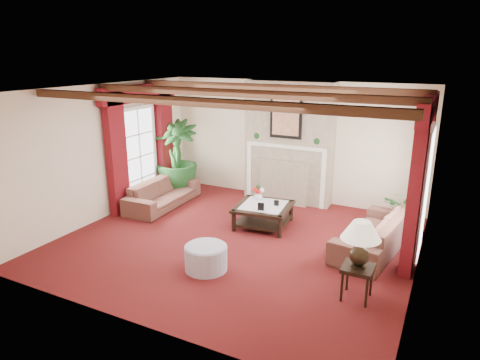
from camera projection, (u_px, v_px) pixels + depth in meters
The scene contains 23 objects.
floor at pixel (237, 241), 7.73m from camera, with size 6.00×6.00×0.00m, color #450D0C.
ceiling at pixel (236, 89), 6.96m from camera, with size 6.00×6.00×0.00m, color white.
back_wall at pixel (292, 141), 9.70m from camera, with size 6.00×0.02×2.70m, color beige.
left_wall at pixel (105, 152), 8.64m from camera, with size 0.02×5.50×2.70m, color beige.
right_wall at pixel (425, 194), 6.05m from camera, with size 0.02×5.50×2.70m, color beige.
ceiling_beams at pixel (236, 93), 6.98m from camera, with size 6.00×3.00×0.12m, color #331B10, non-canonical shape.
fireplace at pixel (291, 81), 9.14m from camera, with size 2.00×0.52×2.70m, color tan, non-canonical shape.
french_door_left at pixel (136, 108), 9.26m from camera, with size 0.10×1.10×2.16m, color white, non-canonical shape.
french_door_right at pixel (434, 129), 6.70m from camera, with size 0.10×1.10×2.16m, color white, non-canonical shape.
curtains_left at pixel (138, 88), 9.09m from camera, with size 0.20×2.40×2.55m, color #560B10, non-canonical shape.
curtains_right at pixel (430, 101), 6.63m from camera, with size 0.20×2.40×2.55m, color #560B10, non-canonical shape.
sofa_left at pixel (163, 189), 9.43m from camera, with size 0.64×2.00×0.77m, color #320D1B.
sofa_right at pixel (374, 227), 7.31m from camera, with size 0.93×2.18×0.83m, color #320D1B.
potted_palm at pixel (177, 173), 10.27m from camera, with size 1.59×2.01×0.99m, color black.
small_plant at pixel (404, 217), 8.02m from camera, with size 1.04×1.08×0.64m, color black.
coffee_table at pixel (263, 215), 8.38m from camera, with size 1.03×1.03×0.42m, color black, non-canonical shape.
side_table at pixel (357, 282), 5.87m from camera, with size 0.41×0.41×0.49m, color black, non-canonical shape.
ottoman at pixel (206, 258), 6.68m from camera, with size 0.67×0.67×0.39m, color gray.
table_lamp at pixel (360, 244), 5.71m from camera, with size 0.53×0.53×0.68m, color black, non-canonical shape.
flower_vase at pixel (258, 196), 8.62m from camera, with size 0.22×0.22×0.17m, color silver.
book at pixel (268, 203), 7.98m from camera, with size 0.23×0.03×0.31m, color black.
photo_frame_a at pixel (261, 207), 8.01m from camera, with size 0.12×0.02×0.16m, color black, non-canonical shape.
photo_frame_b at pixel (276, 203), 8.26m from camera, with size 0.10×0.02×0.12m, color black, non-canonical shape.
Camera 1 is at (3.25, -6.31, 3.27)m, focal length 32.00 mm.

